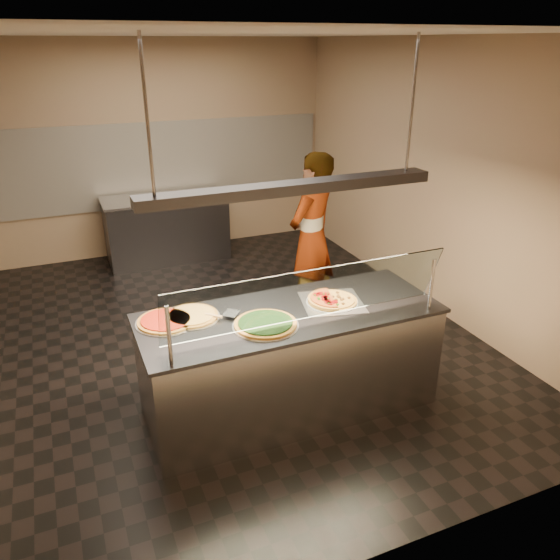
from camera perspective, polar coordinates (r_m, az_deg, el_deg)
name	(u,v)px	position (r m, az deg, el deg)	size (l,w,h in m)	color
ground	(226,337)	(5.98, -5.61, -5.95)	(5.00, 6.00, 0.02)	black
ceiling	(213,32)	(5.21, -7.05, 24.33)	(5.00, 6.00, 0.02)	silver
wall_back	(159,150)	(8.26, -12.57, 13.13)	(5.00, 0.02, 3.00)	#927E5E
wall_front	(395,349)	(2.86, 11.93, -7.09)	(5.00, 0.02, 3.00)	#927E5E
wall_right	(432,179)	(6.55, 15.58, 10.15)	(0.02, 6.00, 3.00)	#927E5E
tile_band	(160,164)	(8.27, -12.40, 11.74)	(4.90, 0.02, 1.20)	silver
serving_counter	(290,361)	(4.65, 1.05, -8.43)	(2.46, 0.94, 0.93)	#B7B7BC
sneeze_guard	(310,295)	(4.01, 3.11, -1.62)	(2.22, 0.18, 0.54)	#B7B7BC
perforated_tray	(332,302)	(4.59, 5.44, -2.27)	(0.60, 0.60, 0.01)	silver
half_pizza_pepperoni	(322,301)	(4.54, 4.36, -2.17)	(0.29, 0.44, 0.05)	#986526
half_pizza_sausage	(342,298)	(4.62, 6.53, -1.84)	(0.29, 0.44, 0.04)	#986526
pizza_spinach	(265,324)	(4.21, -1.54, -4.58)	(0.52, 0.52, 0.03)	silver
pizza_cheese	(191,315)	(4.39, -9.25, -3.67)	(0.45, 0.45, 0.03)	silver
pizza_tomato	(166,321)	(4.35, -11.87, -4.18)	(0.47, 0.47, 0.03)	silver
pizza_spatula	(221,314)	(4.34, -6.21, -3.56)	(0.29, 0.17, 0.02)	#B7B7BC
prep_table	(167,228)	(8.06, -11.74, 5.34)	(1.72, 0.74, 0.93)	#343439
worker	(312,238)	(6.05, 3.33, 4.43)	(0.69, 0.45, 1.89)	#27272B
heat_lamp_housing	(291,188)	(4.06, 1.21, 9.60)	(2.30, 0.18, 0.08)	#343439
lamp_rod_left	(147,118)	(3.67, -13.72, 16.12)	(0.02, 0.02, 1.01)	#B7B7BC
lamp_rod_right	(412,105)	(4.46, 13.66, 17.37)	(0.02, 0.02, 1.01)	#B7B7BC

